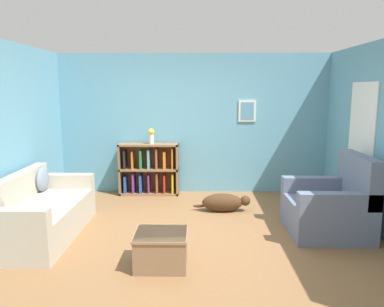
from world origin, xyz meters
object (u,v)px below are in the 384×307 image
Objects in this scene: bookshelf at (149,170)px; vase at (151,135)px; coffee_table at (161,248)px; dog at (224,202)px; couch at (39,214)px; recliner_chair at (331,207)px.

vase reaches higher than bookshelf.
coffee_table is 2.07m from dog.
vase is (1.26, 2.08, 0.81)m from couch.
dog is (1.33, -1.03, -0.31)m from bookshelf.
bookshelf reaches higher than coffee_table.
coffee_table is (-2.22, -1.01, -0.16)m from recliner_chair.
coffee_table is at bearing -25.92° from couch.
vase is at bearing 98.77° from coffee_table.
couch is at bearing -121.30° from vase.
bookshelf is 1.71m from dog.
dog is (0.83, 1.90, -0.06)m from coffee_table.
couch is at bearing -119.93° from bookshelf.
coffee_table is at bearing -155.54° from recliner_chair.
recliner_chair is 1.17× the size of dog.
recliner_chair is at bearing -32.52° from dog.
bookshelf is at bearing 99.77° from coffee_table.
couch is 2.03× the size of dog.
bookshelf is 2.99m from coffee_table.
vase is at bearing -19.78° from bookshelf.
bookshelf is at bearing 160.22° from vase.
recliner_chair is 1.86× the size of coffee_table.
recliner_chair is at bearing -35.19° from bookshelf.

